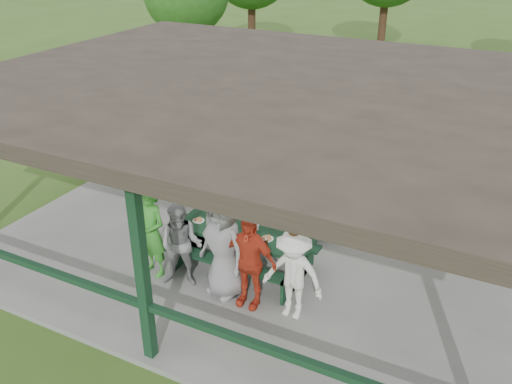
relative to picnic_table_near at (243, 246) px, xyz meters
The scene contains 16 objects.
ground 1.34m from the picnic_table_near, 97.44° to the left, with size 90.00×90.00×0.00m, color #315119.
concrete_slab 1.32m from the picnic_table_near, 97.44° to the left, with size 10.00×8.00×0.10m, color slate.
pavilion_structure 2.86m from the picnic_table_near, 97.44° to the left, with size 10.60×8.60×3.24m.
picnic_table_near is the anchor object (origin of this frame).
picnic_table_far 2.02m from the picnic_table_near, 97.43° to the left, with size 2.46×1.39×0.75m.
table_setting 0.31m from the picnic_table_near, 86.24° to the left, with size 2.42×0.45×0.10m.
contestant_green 1.65m from the picnic_table_near, 147.82° to the right, with size 0.62×0.41×1.69m, color green.
contestant_grey_left 1.19m from the picnic_table_near, 127.92° to the right, with size 0.76×0.59×1.56m, color gray.
contestant_grey_mid 0.94m from the picnic_table_near, 85.44° to the right, with size 0.92×0.60×1.89m, color gray.
contestant_red 1.10m from the picnic_table_near, 56.88° to the right, with size 0.98×0.41×1.66m, color red.
contestant_white_fedora 1.60m from the picnic_table_near, 31.71° to the right, with size 1.01×0.58×1.62m.
spectator_lblue 2.81m from the picnic_table_near, 96.47° to the left, with size 1.37×0.44×1.48m, color #7F94C4.
spectator_blue 3.80m from the picnic_table_near, 112.84° to the left, with size 0.71×0.47×1.96m, color #4268AB.
spectator_grey 3.09m from the picnic_table_near, 62.88° to the left, with size 0.73×0.57×1.50m, color gray.
pickup_truck 10.16m from the picnic_table_near, 88.53° to the left, with size 2.52×5.46×1.52m, color silver.
farm_trailer 8.88m from the picnic_table_near, 110.06° to the left, with size 3.91×1.88×1.36m.
Camera 1 is at (4.14, -8.53, 5.84)m, focal length 38.00 mm.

